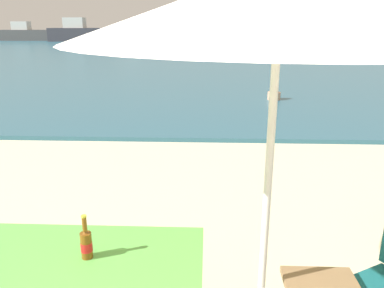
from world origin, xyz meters
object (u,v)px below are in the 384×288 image
object	(u,v)px
beer_bottle_amber	(86,243)
patio_umbrella	(279,5)
boat_barge	(287,37)
boat_sailboat	(80,33)
boat_fishing_trawler	(26,34)
picnic_table_green	(79,278)
boat_cargo_ship	(136,38)
swimmer_person	(274,94)

from	to	relation	value
beer_bottle_amber	patio_umbrella	world-z (taller)	patio_umbrella
patio_umbrella	boat_barge	bearing A→B (deg)	78.91
boat_sailboat	boat_fishing_trawler	bearing A→B (deg)	166.45
picnic_table_green	boat_sailboat	bearing A→B (deg)	107.85
boat_sailboat	boat_barge	bearing A→B (deg)	-3.56
patio_umbrella	boat_barge	xyz separation A→B (m)	(7.88, 40.22, -1.53)
beer_bottle_amber	boat_barge	world-z (taller)	boat_barge
picnic_table_green	boat_cargo_ship	xyz separation A→B (m)	(-6.44, 37.14, 0.00)
boat_barge	boat_sailboat	bearing A→B (deg)	176.44
boat_barge	picnic_table_green	bearing A→B (deg)	-102.48
boat_cargo_ship	beer_bottle_amber	bearing A→B (deg)	-80.09
picnic_table_green	boat_sailboat	size ratio (longest dim) A/B	0.20
beer_bottle_amber	boat_fishing_trawler	bearing A→B (deg)	115.16
boat_cargo_ship	boat_sailboat	bearing A→B (deg)	146.61
swimmer_person	boat_cargo_ship	world-z (taller)	boat_cargo_ship
patio_umbrella	boat_cargo_ship	world-z (taller)	patio_umbrella
beer_bottle_amber	boat_barge	bearing A→B (deg)	77.57
boat_cargo_ship	patio_umbrella	bearing A→B (deg)	-78.55
patio_umbrella	boat_barge	world-z (taller)	patio_umbrella
picnic_table_green	beer_bottle_amber	distance (m)	0.21
patio_umbrella	boat_fishing_trawler	bearing A→B (deg)	116.30
swimmer_person	boat_fishing_trawler	bearing A→B (deg)	123.07
patio_umbrella	boat_barge	distance (m)	41.01
boat_sailboat	boat_cargo_ship	xyz separation A→B (m)	(7.01, -4.62, -0.33)
boat_barge	boat_cargo_ship	xyz separation A→B (m)	(-15.37, -3.23, 0.06)
swimmer_person	boat_sailboat	distance (m)	36.97
picnic_table_green	patio_umbrella	xyz separation A→B (m)	(1.05, 0.15, 1.47)
boat_fishing_trawler	boat_barge	distance (m)	29.42
picnic_table_green	boat_barge	xyz separation A→B (m)	(8.93, 40.37, -0.06)
picnic_table_green	swimmer_person	size ratio (longest dim) A/B	3.41
swimmer_person	boat_fishing_trawler	xyz separation A→B (m)	(-22.80, 35.02, 0.60)
swimmer_person	patio_umbrella	bearing A→B (deg)	-99.77
boat_cargo_ship	boat_barge	bearing A→B (deg)	11.87
swimmer_person	boat_barge	distance (m)	32.62
swimmer_person	boat_barge	world-z (taller)	boat_barge
picnic_table_green	swimmer_person	bearing A→B (deg)	73.59
boat_cargo_ship	swimmer_person	bearing A→B (deg)	-72.77
swimmer_person	boat_fishing_trawler	size ratio (longest dim) A/B	0.07
swimmer_person	beer_bottle_amber	bearing A→B (deg)	-106.20
boat_barge	patio_umbrella	bearing A→B (deg)	-101.09
beer_bottle_amber	boat_fishing_trawler	size ratio (longest dim) A/B	0.05
picnic_table_green	beer_bottle_amber	world-z (taller)	beer_bottle_amber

